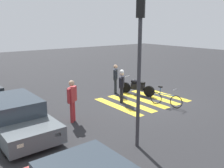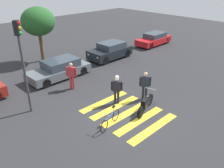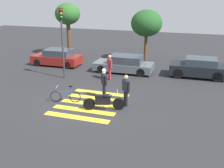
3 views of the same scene
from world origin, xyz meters
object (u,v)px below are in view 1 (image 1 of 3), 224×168
(officer_by_motorcycle, at_px, (122,84))
(traffic_light_pole, at_px, (140,50))
(police_motorcycle, at_px, (137,87))
(car_grey_coupe, at_px, (16,116))
(pedestrian_bystander, at_px, (72,98))
(officer_on_foot, at_px, (116,77))
(leaning_bicycle, at_px, (166,99))

(officer_by_motorcycle, bearing_deg, traffic_light_pole, 146.66)
(police_motorcycle, height_order, car_grey_coupe, car_grey_coupe)
(pedestrian_bystander, bearing_deg, officer_on_foot, -60.67)
(leaning_bicycle, bearing_deg, police_motorcycle, -6.64)
(officer_by_motorcycle, height_order, car_grey_coupe, officer_by_motorcycle)
(police_motorcycle, xyz_separation_m, leaning_bicycle, (-2.39, 0.28, -0.09))
(officer_by_motorcycle, xyz_separation_m, traffic_light_pole, (-3.99, 2.62, 2.22))
(leaning_bicycle, distance_m, officer_by_motorcycle, 2.37)
(officer_on_foot, xyz_separation_m, traffic_light_pole, (-5.53, 3.43, 2.23))
(officer_by_motorcycle, distance_m, car_grey_coupe, 5.53)
(pedestrian_bystander, bearing_deg, officer_by_motorcycle, -76.81)
(leaning_bicycle, bearing_deg, traffic_light_pole, 118.56)
(police_motorcycle, xyz_separation_m, officer_on_foot, (0.96, 0.86, 0.55))
(leaning_bicycle, height_order, car_grey_coupe, car_grey_coupe)
(officer_on_foot, height_order, car_grey_coupe, officer_on_foot)
(leaning_bicycle, distance_m, officer_on_foot, 3.46)
(officer_by_motorcycle, xyz_separation_m, car_grey_coupe, (-0.33, 5.51, -0.38))
(leaning_bicycle, height_order, officer_on_foot, officer_on_foot)
(pedestrian_bystander, distance_m, car_grey_coupe, 2.27)
(police_motorcycle, bearing_deg, pedestrian_bystander, 105.26)
(officer_on_foot, bearing_deg, traffic_light_pole, 148.20)
(pedestrian_bystander, bearing_deg, police_motorcycle, -74.74)
(officer_by_motorcycle, relative_size, car_grey_coupe, 0.39)
(officer_by_motorcycle, relative_size, traffic_light_pole, 0.36)
(pedestrian_bystander, xyz_separation_m, traffic_light_pole, (-3.21, -0.70, 2.20))
(leaning_bicycle, relative_size, officer_by_motorcycle, 0.96)
(police_motorcycle, xyz_separation_m, car_grey_coupe, (-0.92, 7.17, 0.17))
(traffic_light_pole, bearing_deg, police_motorcycle, -43.16)
(leaning_bicycle, bearing_deg, officer_by_motorcycle, 37.44)
(officer_on_foot, xyz_separation_m, officer_by_motorcycle, (-1.54, 0.80, 0.01))
(car_grey_coupe, bearing_deg, pedestrian_bystander, -101.48)
(pedestrian_bystander, relative_size, car_grey_coupe, 0.39)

